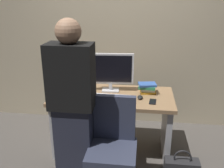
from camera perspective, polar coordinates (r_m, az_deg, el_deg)
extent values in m
plane|color=#4C4742|center=(3.25, 0.12, -14.33)|extent=(9.00, 9.00, 0.00)
cube|color=tan|center=(3.55, 1.89, 14.48)|extent=(6.40, 0.10, 3.00)
cube|color=#93704C|center=(2.92, 0.12, -2.82)|extent=(1.39, 0.70, 0.04)
cube|color=#B2B2B7|center=(3.21, -11.32, -8.19)|extent=(0.06, 0.62, 0.68)
cube|color=#B2B2B7|center=(3.07, 12.12, -9.57)|extent=(0.06, 0.62, 0.68)
cube|color=#33384C|center=(2.38, -0.01, -15.19)|extent=(0.44, 0.44, 0.08)
cube|color=#33384C|center=(2.40, 0.57, -7.51)|extent=(0.40, 0.06, 0.44)
cube|color=#262838|center=(2.53, -8.39, -13.92)|extent=(0.34, 0.20, 0.85)
cube|color=black|center=(2.22, -9.29, 1.65)|extent=(0.40, 0.24, 0.58)
sphere|color=#A57A5B|center=(2.14, -9.87, 11.62)|extent=(0.22, 0.22, 0.22)
cube|color=silver|center=(3.03, -0.33, -1.37)|extent=(0.21, 0.15, 0.02)
cube|color=silver|center=(3.02, -0.33, -0.52)|extent=(0.04, 0.03, 0.08)
cube|color=silver|center=(2.95, -0.34, 3.50)|extent=(0.54, 0.07, 0.36)
cube|color=black|center=(2.93, -0.41, 3.41)|extent=(0.50, 0.04, 0.32)
cube|color=white|center=(2.83, -0.17, -2.91)|extent=(0.44, 0.15, 0.02)
ellipsoid|color=black|center=(2.82, 6.35, -2.97)|extent=(0.06, 0.10, 0.03)
cylinder|color=silver|center=(2.82, -8.70, -2.33)|extent=(0.08, 0.08, 0.10)
cylinder|color=#3372B2|center=(3.08, -8.41, -0.53)|extent=(0.07, 0.07, 0.09)
cube|color=gold|center=(2.99, 8.08, -1.74)|extent=(0.19, 0.15, 0.03)
cube|color=white|center=(2.99, 8.04, -1.16)|extent=(0.17, 0.14, 0.04)
cube|color=#338C59|center=(2.96, 7.90, -0.63)|extent=(0.20, 0.15, 0.03)
cube|color=#3359A5|center=(2.95, 7.96, -0.10)|extent=(0.22, 0.17, 0.02)
cube|color=black|center=(2.76, 9.15, -3.95)|extent=(0.08, 0.15, 0.01)
torus|color=#262628|center=(2.69, 15.63, -15.75)|extent=(0.18, 0.02, 0.18)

